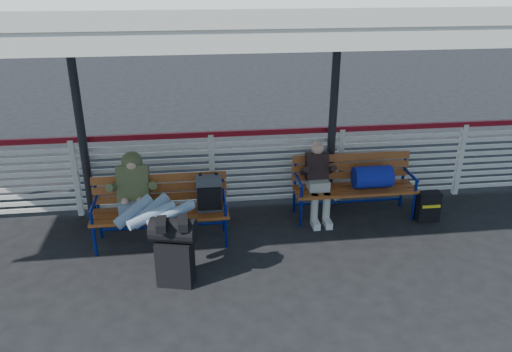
{
  "coord_description": "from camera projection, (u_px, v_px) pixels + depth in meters",
  "views": [
    {
      "loc": [
        -0.24,
        -5.15,
        3.48
      ],
      "look_at": [
        0.56,
        1.0,
        0.87
      ],
      "focal_mm": 35.0,
      "sensor_mm": 36.0,
      "label": 1
    }
  ],
  "objects": [
    {
      "name": "bench_right",
      "position": [
        362.0,
        179.0,
        7.36
      ],
      "size": [
        1.8,
        0.56,
        0.92
      ],
      "color": "#A75820",
      "rests_on": "ground"
    },
    {
      "name": "luggage_stack",
      "position": [
        174.0,
        249.0,
        5.76
      ],
      "size": [
        0.57,
        0.41,
        0.86
      ],
      "rotation": [
        0.0,
        0.0,
        -0.25
      ],
      "color": "black",
      "rests_on": "ground"
    },
    {
      "name": "ground",
      "position": [
        221.0,
        276.0,
        6.08
      ],
      "size": [
        60.0,
        60.0,
        0.0
      ],
      "primitive_type": "plane",
      "color": "black",
      "rests_on": "ground"
    },
    {
      "name": "canopy",
      "position": [
        209.0,
        8.0,
        5.7
      ],
      "size": [
        12.6,
        3.6,
        3.16
      ],
      "color": "silver",
      "rests_on": "ground"
    },
    {
      "name": "bench_left",
      "position": [
        176.0,
        200.0,
        6.66
      ],
      "size": [
        1.8,
        0.56,
        0.94
      ],
      "color": "#A75820",
      "rests_on": "ground"
    },
    {
      "name": "traveler_man",
      "position": [
        147.0,
        205.0,
        6.25
      ],
      "size": [
        0.94,
        1.64,
        0.77
      ],
      "color": "#8DA7BE",
      "rests_on": "ground"
    },
    {
      "name": "suitcase_side",
      "position": [
        428.0,
        206.0,
        7.33
      ],
      "size": [
        0.33,
        0.2,
        0.45
      ],
      "rotation": [
        0.0,
        0.0,
        -0.0
      ],
      "color": "black",
      "rests_on": "ground"
    },
    {
      "name": "companion_person",
      "position": [
        318.0,
        181.0,
        7.27
      ],
      "size": [
        0.32,
        0.66,
        1.15
      ],
      "color": "#AFAC9F",
      "rests_on": "ground"
    },
    {
      "name": "fence",
      "position": [
        212.0,
        168.0,
        7.56
      ],
      "size": [
        12.08,
        0.08,
        1.24
      ],
      "color": "silver",
      "rests_on": "ground"
    }
  ]
}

